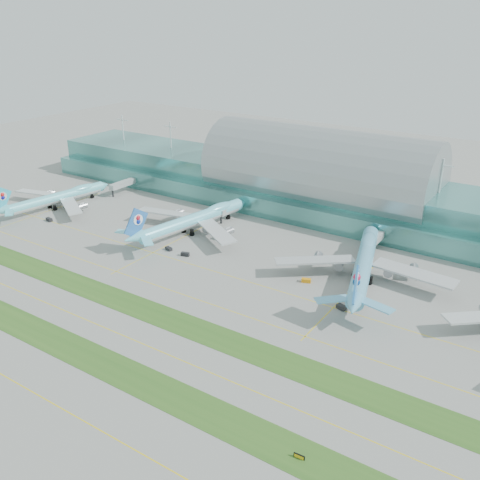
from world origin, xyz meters
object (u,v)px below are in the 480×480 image
Objects in this scene: airliner_a at (58,197)px; airliner_b at (194,219)px; taxiway_sign_east at (299,456)px; airliner_c at (364,262)px; terminal at (318,184)px.

airliner_b is at bearing 17.48° from airliner_a.
airliner_a reaches higher than taxiway_sign_east.
airliner_b is 85.05m from airliner_c.
airliner_c reaches higher than airliner_b.
taxiway_sign_east is (107.38, -98.05, -5.73)m from airliner_b.
airliner_a is (-117.32, -72.41, -8.49)m from terminal.
airliner_c is at bearing 9.12° from airliner_b.
terminal is at bearing 112.01° from taxiway_sign_east.
taxiway_sign_east is at bearing -92.96° from airliner_c.
airliner_a is 23.62× the size of taxiway_sign_east.
airliner_c is (166.83, 11.39, 1.00)m from airliner_a.
taxiway_sign_east is at bearing -65.47° from terminal.
terminal reaches higher than airliner_c.
terminal is 69.67m from airliner_b.
airliner_b is (-35.52, -59.41, -7.90)m from terminal.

